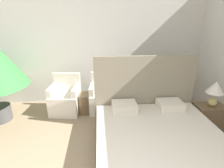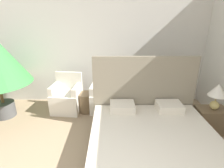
{
  "view_description": "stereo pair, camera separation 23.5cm",
  "coord_description": "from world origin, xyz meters",
  "px_view_note": "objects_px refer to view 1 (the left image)",
  "views": [
    {
      "loc": [
        0.18,
        -0.77,
        2.06
      ],
      "look_at": [
        0.45,
        2.6,
        0.79
      ],
      "focal_mm": 28.0,
      "sensor_mm": 36.0,
      "label": 1
    },
    {
      "loc": [
        0.42,
        -0.78,
        2.06
      ],
      "look_at": [
        0.45,
        2.6,
        0.79
      ],
      "focal_mm": 28.0,
      "sensor_mm": 36.0,
      "label": 2
    }
  ],
  "objects_px": {
    "bed": "(159,145)",
    "table_lamp": "(215,90)",
    "armchair_near_window_left": "(65,100)",
    "nightstand": "(208,116)",
    "side_table": "(85,103)",
    "armchair_near_window_right": "(104,99)"
  },
  "relations": [
    {
      "from": "armchair_near_window_left",
      "to": "armchair_near_window_right",
      "type": "distance_m",
      "value": 0.89
    },
    {
      "from": "armchair_near_window_left",
      "to": "side_table",
      "type": "bearing_deg",
      "value": 2.21
    },
    {
      "from": "armchair_near_window_right",
      "to": "side_table",
      "type": "bearing_deg",
      "value": -171.39
    },
    {
      "from": "bed",
      "to": "armchair_near_window_right",
      "type": "distance_m",
      "value": 1.8
    },
    {
      "from": "armchair_near_window_left",
      "to": "nightstand",
      "type": "distance_m",
      "value": 3.04
    },
    {
      "from": "armchair_near_window_left",
      "to": "nightstand",
      "type": "bearing_deg",
      "value": -9.93
    },
    {
      "from": "table_lamp",
      "to": "side_table",
      "type": "distance_m",
      "value": 2.68
    },
    {
      "from": "bed",
      "to": "armchair_near_window_right",
      "type": "xyz_separation_m",
      "value": [
        -0.76,
        1.63,
        0.01
      ]
    },
    {
      "from": "armchair_near_window_left",
      "to": "armchair_near_window_right",
      "type": "height_order",
      "value": "same"
    },
    {
      "from": "armchair_near_window_right",
      "to": "table_lamp",
      "type": "height_order",
      "value": "table_lamp"
    },
    {
      "from": "side_table",
      "to": "armchair_near_window_left",
      "type": "bearing_deg",
      "value": 176.04
    },
    {
      "from": "bed",
      "to": "nightstand",
      "type": "xyz_separation_m",
      "value": [
        1.26,
        0.79,
        -0.04
      ]
    },
    {
      "from": "nightstand",
      "to": "side_table",
      "type": "xyz_separation_m",
      "value": [
        -2.47,
        0.81,
        -0.02
      ]
    },
    {
      "from": "nightstand",
      "to": "side_table",
      "type": "distance_m",
      "value": 2.6
    },
    {
      "from": "bed",
      "to": "side_table",
      "type": "distance_m",
      "value": 2.01
    },
    {
      "from": "nightstand",
      "to": "table_lamp",
      "type": "xyz_separation_m",
      "value": [
        0.01,
        -0.01,
        0.58
      ]
    },
    {
      "from": "armchair_near_window_left",
      "to": "nightstand",
      "type": "xyz_separation_m",
      "value": [
        2.92,
        -0.84,
        -0.05
      ]
    },
    {
      "from": "armchair_near_window_left",
      "to": "side_table",
      "type": "distance_m",
      "value": 0.45
    },
    {
      "from": "bed",
      "to": "table_lamp",
      "type": "relative_size",
      "value": 4.41
    },
    {
      "from": "armchair_near_window_right",
      "to": "bed",
      "type": "bearing_deg",
      "value": -60.19
    },
    {
      "from": "bed",
      "to": "nightstand",
      "type": "relative_size",
      "value": 3.95
    },
    {
      "from": "armchair_near_window_right",
      "to": "side_table",
      "type": "relative_size",
      "value": 1.96
    }
  ]
}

